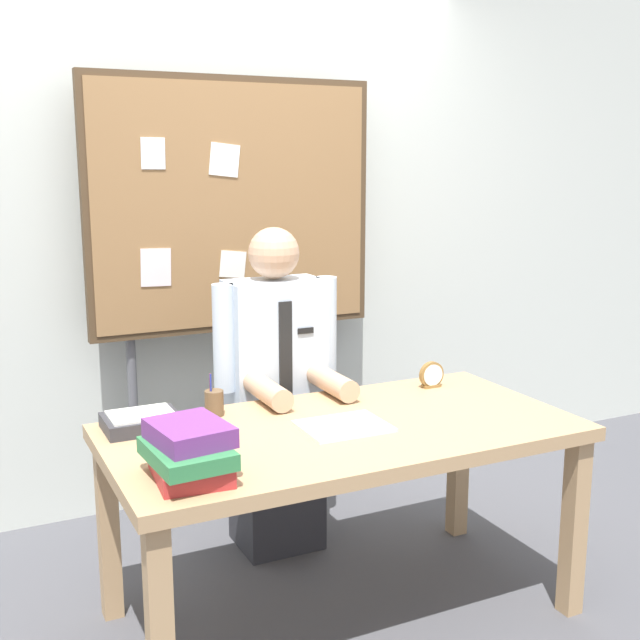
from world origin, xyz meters
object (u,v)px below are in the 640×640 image
Objects in this scene: person at (276,403)px; desk_clock at (432,376)px; bulletin_board at (234,211)px; pen_holder at (214,403)px; open_notebook at (344,426)px; desk at (343,448)px; book_stack at (189,452)px; paper_tray at (142,421)px.

person is 12.76× the size of desk_clock.
bulletin_board is 12.66× the size of pen_holder.
person reaches higher than open_notebook.
desk is 0.68m from book_stack.
open_notebook is at bearing -110.20° from desk.
paper_tray reaches higher than desk.
open_notebook is at bearing -90.36° from bulletin_board.
pen_holder reaches higher than desk.
bulletin_board is at bearing 64.48° from pen_holder.
pen_holder is at bearing -141.49° from person.
desk_clock is (0.56, -0.33, 0.13)m from person.
paper_tray is (-0.65, -0.33, 0.11)m from person.
desk_clock is 1.21m from paper_tray.
person is at bearing 38.51° from pen_holder.
bulletin_board is at bearing 90.05° from person.
open_notebook is 0.64m from desk_clock.
person is 1.05m from book_stack.
desk is 5.33× the size of book_stack.
desk is 1.34m from bulletin_board.
desk is 0.82× the size of bulletin_board.
bulletin_board is 7.79× the size of paper_tray.
desk is 0.09m from open_notebook.
desk_clock is at bearing -55.73° from bulletin_board.
paper_tray reaches higher than open_notebook.
open_notebook reaches higher than desk.
bulletin_board is 18.62× the size of desk_clock.
bulletin_board is at bearing 90.02° from desk.
book_stack reaches higher than pen_holder.
open_notebook is at bearing -90.67° from person.
bulletin_board reaches higher than pen_holder.
desk_clock is at bearing -0.24° from paper_tray.
open_notebook is at bearing 17.83° from book_stack.
desk_clock is at bearing 26.26° from desk.
pen_holder is 0.28m from paper_tray.
desk is at bearing -153.74° from desk_clock.
pen_holder is (-0.37, -0.30, 0.13)m from person.
open_notebook is (-0.01, -0.63, 0.09)m from person.
desk_clock is (1.18, 0.49, -0.03)m from book_stack.
desk_clock is at bearing 22.65° from book_stack.
book_stack is 0.59m from pen_holder.
desk_clock is at bearing -2.38° from pen_holder.
bulletin_board is 1.23m from paper_tray.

